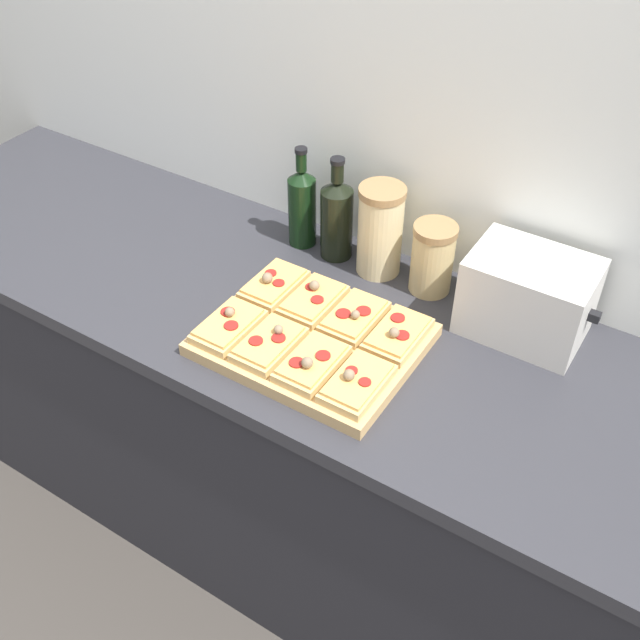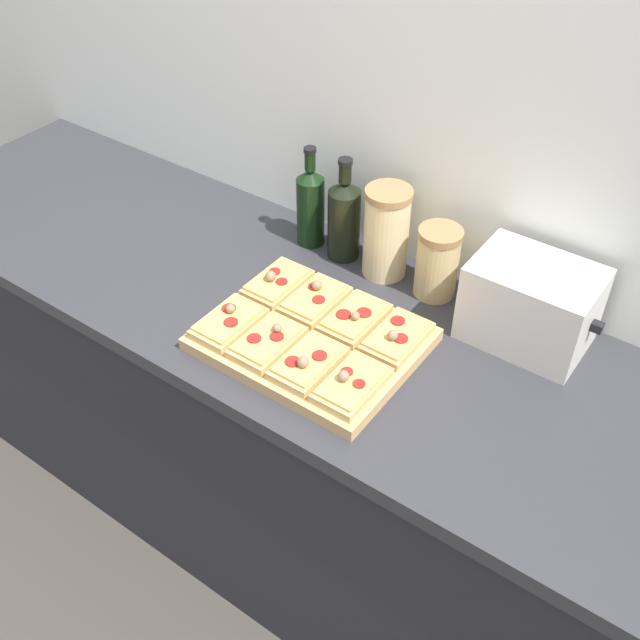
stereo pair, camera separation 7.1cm
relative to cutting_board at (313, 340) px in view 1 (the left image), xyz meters
name	(u,v)px [view 1 (the left image)]	position (x,y,z in m)	size (l,w,h in m)	color
ground_plane	(263,627)	(-0.03, -0.23, -0.93)	(12.00, 12.00, 0.00)	#3D3833
wall_back	(406,125)	(-0.03, 0.44, 0.32)	(6.00, 0.06, 2.50)	silver
kitchen_counter	(323,447)	(-0.03, 0.09, -0.47)	(2.63, 0.67, 0.92)	#232328
cutting_board	(313,340)	(0.00, 0.00, 0.00)	(0.45, 0.37, 0.03)	tan
pizza_slice_back_left	(274,284)	(-0.16, 0.09, 0.03)	(0.10, 0.16, 0.05)	tan
pizza_slice_back_midleft	(313,300)	(-0.05, 0.09, 0.03)	(0.10, 0.16, 0.05)	tan
pizza_slice_back_midright	(354,317)	(0.05, 0.09, 0.03)	(0.10, 0.16, 0.05)	tan
pizza_slice_back_right	(398,334)	(0.16, 0.09, 0.03)	(0.10, 0.16, 0.05)	tan
pizza_slice_front_left	(229,325)	(-0.16, -0.09, 0.03)	(0.10, 0.16, 0.05)	tan
pizza_slice_front_midleft	(269,343)	(-0.05, -0.09, 0.03)	(0.10, 0.16, 0.05)	tan
pizza_slice_front_midright	(312,363)	(0.05, -0.09, 0.03)	(0.10, 0.16, 0.05)	tan
pizza_slice_front_right	(357,382)	(0.16, -0.09, 0.03)	(0.10, 0.16, 0.05)	tan
olive_oil_bottle	(302,205)	(-0.24, 0.32, 0.10)	(0.07, 0.07, 0.27)	black
wine_bottle	(337,217)	(-0.14, 0.32, 0.10)	(0.08, 0.08, 0.27)	black
grain_jar_tall	(380,230)	(-0.01, 0.32, 0.10)	(0.11, 0.11, 0.23)	beige
grain_jar_short	(432,258)	(0.13, 0.32, 0.07)	(0.10, 0.10, 0.18)	tan
toaster_oven	(528,297)	(0.37, 0.29, 0.08)	(0.29, 0.19, 0.19)	beige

